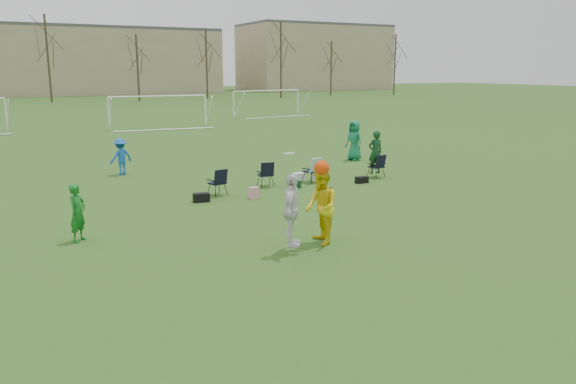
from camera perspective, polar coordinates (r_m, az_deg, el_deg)
ground at (r=13.57m, az=6.31°, el=-6.68°), size 260.00×260.00×0.00m
fielder_green_near at (r=15.56m, az=-20.58°, el=-1.99°), size 0.65×0.66×1.53m
fielder_blue at (r=24.84m, az=-16.62°, el=3.47°), size 1.15×0.91×1.56m
fielder_green_far at (r=27.87m, az=6.75°, el=5.22°), size 0.84×1.07×1.95m
center_contest at (r=14.05m, az=2.31°, el=-1.54°), size 1.95×1.39×2.48m
sideline_setup at (r=22.05m, az=2.72°, el=2.37°), size 8.53×2.36×1.94m
goal_mid at (r=44.12m, az=-13.03°, el=8.85°), size 7.40×0.63×2.46m
goal_right at (r=53.92m, az=-2.15°, el=9.75°), size 7.35×1.14×2.46m
tree_line at (r=80.79m, az=-22.88°, el=11.94°), size 110.28×3.28×11.40m
building_row at (r=107.52m, az=-20.71°, el=12.47°), size 126.00×16.00×13.00m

